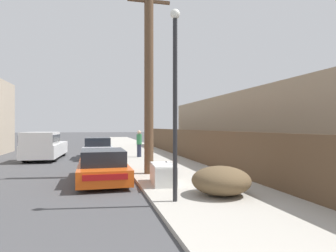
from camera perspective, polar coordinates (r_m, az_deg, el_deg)
The scene contains 11 objects.
sidewalk_curb at distance 25.49m, azimuth -5.50°, elevation -4.67°, with size 4.20×63.00×0.12m, color #ADA89E.
discarded_fridge at distance 10.45m, azimuth -1.00°, elevation -9.10°, with size 0.85×1.72×0.70m.
parked_sports_car_red at distance 11.78m, azimuth -12.34°, elevation -7.55°, with size 1.88×4.66×1.23m.
car_parked_mid at distance 20.53m, azimuth -13.25°, elevation -4.16°, with size 1.84×4.49×1.37m.
pickup_truck at distance 20.32m, azimuth -22.52°, elevation -3.50°, with size 2.16×5.64×1.76m.
utility_pole at distance 12.78m, azimuth -3.67°, elevation 9.48°, with size 1.80×0.39×8.06m.
street_lamp at distance 7.96m, azimuth 1.36°, elevation 6.76°, with size 0.26×0.26×5.08m.
brush_pile at distance 8.90m, azimuth 10.06°, elevation -10.19°, with size 1.70×1.76×0.83m.
wooden_fence at distance 18.83m, azimuth 3.47°, elevation -3.41°, with size 0.08×30.05×1.77m, color brown.
building_right_house at distance 19.85m, azimuth 18.47°, elevation -0.32°, with size 6.00×20.43×4.03m, color gray.
pedestrian at distance 19.50m, azimuth -5.52°, elevation -3.30°, with size 0.34×0.34×1.72m.
Camera 1 is at (1.76, -1.66, 2.09)m, focal length 32.00 mm.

